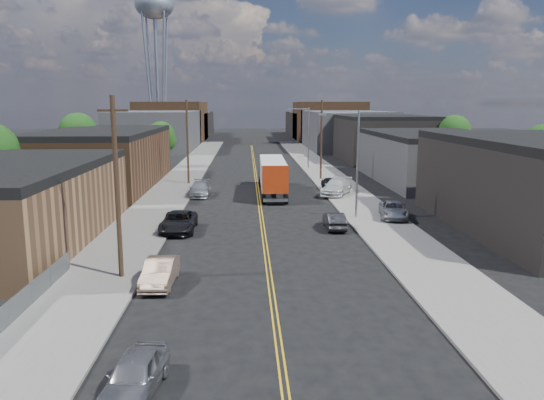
{
  "coord_description": "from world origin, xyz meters",
  "views": [
    {
      "loc": [
        -1.24,
        -18.45,
        9.55
      ],
      "look_at": [
        0.64,
        20.2,
        2.5
      ],
      "focal_mm": 35.0,
      "sensor_mm": 36.0,
      "label": 1
    }
  ],
  "objects": [
    {
      "name": "streetlight_far",
      "position": [
        7.6,
        60.0,
        5.33
      ],
      "size": [
        3.39,
        0.25,
        9.0
      ],
      "color": "gray",
      "rests_on": "ground"
    },
    {
      "name": "utility_pole_left_near",
      "position": [
        -8.2,
        10.0,
        5.14
      ],
      "size": [
        1.6,
        0.26,
        10.0
      ],
      "color": "black",
      "rests_on": "ground"
    },
    {
      "name": "car_left_b",
      "position": [
        -5.89,
        8.84,
        0.71
      ],
      "size": [
        1.63,
        4.36,
        1.42
      ],
      "primitive_type": "imported",
      "rotation": [
        0.0,
        0.0,
        -0.03
      ],
      "color": "#816654",
      "rests_on": "ground"
    },
    {
      "name": "car_right_lot_a",
      "position": [
        11.0,
        24.31,
        0.82
      ],
      "size": [
        3.14,
        5.2,
        1.35
      ],
      "primitive_type": "imported",
      "rotation": [
        0.0,
        0.0,
        -0.2
      ],
      "color": "#A3A5A8",
      "rests_on": "sidewalk_right"
    },
    {
      "name": "skyline_right_c",
      "position": [
        20.0,
        140.0,
        3.5
      ],
      "size": [
        16.0,
        40.0,
        7.0
      ],
      "primitive_type": "cube",
      "color": "black",
      "rests_on": "ground"
    },
    {
      "name": "tree_left_mid",
      "position": [
        -23.94,
        55.0,
        5.48
      ],
      "size": [
        5.1,
        5.04,
        8.37
      ],
      "color": "black",
      "rests_on": "ground"
    },
    {
      "name": "centerline",
      "position": [
        0.0,
        45.0,
        0.01
      ],
      "size": [
        0.32,
        120.0,
        0.01
      ],
      "primitive_type": "cube",
      "color": "gold",
      "rests_on": "ground"
    },
    {
      "name": "car_right_lot_b",
      "position": [
        8.2,
        36.0,
        0.96
      ],
      "size": [
        4.42,
        6.04,
        1.62
      ],
      "primitive_type": "imported",
      "rotation": [
        0.0,
        0.0,
        -0.43
      ],
      "color": "silver",
      "rests_on": "sidewalk_right"
    },
    {
      "name": "utility_pole_left_far",
      "position": [
        -8.2,
        45.0,
        5.14
      ],
      "size": [
        1.6,
        0.26,
        10.0
      ],
      "color": "black",
      "rests_on": "ground"
    },
    {
      "name": "sidewalk_left",
      "position": [
        -9.5,
        45.0,
        0.07
      ],
      "size": [
        5.0,
        140.0,
        0.15
      ],
      "primitive_type": "cube",
      "color": "slate",
      "rests_on": "ground"
    },
    {
      "name": "ground",
      "position": [
        0.0,
        60.0,
        0.0
      ],
      "size": [
        260.0,
        260.0,
        0.0
      ],
      "primitive_type": "plane",
      "color": "black",
      "rests_on": "ground"
    },
    {
      "name": "car_right_oncoming",
      "position": [
        5.53,
        21.19,
        0.65
      ],
      "size": [
        1.43,
        3.96,
        1.3
      ],
      "primitive_type": "imported",
      "rotation": [
        0.0,
        0.0,
        3.13
      ],
      "color": "black",
      "rests_on": "ground"
    },
    {
      "name": "skyline_right_a",
      "position": [
        20.0,
        95.0,
        4.0
      ],
      "size": [
        16.0,
        30.0,
        8.0
      ],
      "primitive_type": "cube",
      "color": "#3E3E41",
      "rests_on": "ground"
    },
    {
      "name": "car_left_c",
      "position": [
        -6.4,
        20.94,
        0.75
      ],
      "size": [
        2.49,
        5.39,
        1.5
      ],
      "primitive_type": "imported",
      "rotation": [
        0.0,
        0.0,
        0.0
      ],
      "color": "black",
      "rests_on": "ground"
    },
    {
      "name": "semi_truck",
      "position": [
        1.5,
        38.11,
        2.17
      ],
      "size": [
        2.61,
        14.6,
        3.82
      ],
      "rotation": [
        0.0,
        0.0,
        -0.01
      ],
      "color": "silver",
      "rests_on": "ground"
    },
    {
      "name": "industrial_right_c",
      "position": [
        22.0,
        72.0,
        3.8
      ],
      "size": [
        14.0,
        22.0,
        7.6
      ],
      "color": "black",
      "rests_on": "ground"
    },
    {
      "name": "car_left_d",
      "position": [
        -6.14,
        36.56,
        0.75
      ],
      "size": [
        2.22,
        5.21,
        1.5
      ],
      "primitive_type": "imported",
      "rotation": [
        0.0,
        0.0,
        -0.02
      ],
      "color": "#AAACAF",
      "rests_on": "ground"
    },
    {
      "name": "tree_left_far",
      "position": [
        -13.94,
        62.0,
        4.57
      ],
      "size": [
        4.35,
        4.2,
        6.97
      ],
      "color": "black",
      "rests_on": "ground"
    },
    {
      "name": "sidewalk_right",
      "position": [
        9.5,
        45.0,
        0.07
      ],
      "size": [
        5.0,
        140.0,
        0.15
      ],
      "primitive_type": "cube",
      "color": "slate",
      "rests_on": "ground"
    },
    {
      "name": "warehouse_brown",
      "position": [
        -18.0,
        44.0,
        3.3
      ],
      "size": [
        12.0,
        26.0,
        6.6
      ],
      "color": "brown",
      "rests_on": "ground"
    },
    {
      "name": "water_tower",
      "position": [
        -22.0,
        110.0,
        30.65
      ],
      "size": [
        9.0,
        9.0,
        36.9
      ],
      "color": "gray",
      "rests_on": "ground"
    },
    {
      "name": "skyline_left_b",
      "position": [
        -20.0,
        120.0,
        5.0
      ],
      "size": [
        16.0,
        26.0,
        10.0
      ],
      "primitive_type": "cube",
      "color": "brown",
      "rests_on": "ground"
    },
    {
      "name": "tree_right_near",
      "position": [
        30.06,
        36.0,
        4.87
      ],
      "size": [
        4.6,
        4.48,
        7.44
      ],
      "color": "black",
      "rests_on": "ground"
    },
    {
      "name": "car_left_a",
      "position": [
        -5.0,
        -2.0,
        0.68
      ],
      "size": [
        2.04,
        4.15,
        1.36
      ],
      "primitive_type": "imported",
      "rotation": [
        0.0,
        0.0,
        -0.11
      ],
      "color": "gray",
      "rests_on": "ground"
    },
    {
      "name": "streetlight_near",
      "position": [
        7.6,
        25.0,
        5.33
      ],
      "size": [
        3.39,
        0.25,
        9.0
      ],
      "color": "gray",
      "rests_on": "ground"
    },
    {
      "name": "car_right_lot_c",
      "position": [
        8.2,
        39.28,
        0.82
      ],
      "size": [
        2.14,
        4.11,
        1.33
      ],
      "primitive_type": "imported",
      "rotation": [
        0.0,
        0.0,
        0.15
      ],
      "color": "black",
      "rests_on": "sidewalk_right"
    },
    {
      "name": "chainlink_fence",
      "position": [
        -11.5,
        3.5,
        0.66
      ],
      "size": [
        0.05,
        16.0,
        1.22
      ],
      "color": "slate",
      "rests_on": "ground"
    },
    {
      "name": "utility_pole_right",
      "position": [
        8.2,
        48.0,
        5.14
      ],
      "size": [
        1.6,
        0.26,
        10.0
      ],
      "color": "black",
      "rests_on": "ground"
    },
    {
      "name": "tree_right_far",
      "position": [
        30.06,
        60.0,
        5.18
      ],
      "size": [
        4.85,
        4.76,
        7.91
      ],
      "color": "black",
      "rests_on": "ground"
    },
    {
      "name": "skyline_right_b",
      "position": [
        20.0,
        120.0,
        5.0
      ],
      "size": [
        16.0,
        26.0,
        10.0
      ],
      "primitive_type": "cube",
      "color": "brown",
      "rests_on": "ground"
    },
    {
      "name": "industrial_right_b",
      "position": [
        22.0,
        46.0,
        3.05
      ],
      "size": [
        14.0,
        24.0,
        6.1
      ],
      "color": "#3E3E41",
      "rests_on": "ground"
    },
    {
      "name": "skyline_left_a",
      "position": [
        -20.0,
        95.0,
        4.0
      ],
      "size": [
        16.0,
        30.0,
        8.0
      ],
      "primitive_type": "cube",
      "color": "#3E3E41",
      "rests_on": "ground"
    },
    {
      "name": "warehouse_tan",
      "position": [
        -18.0,
        18.0,
        2.8
      ],
      "size": [
        12.0,
        22.0,
        5.6
      ],
      "color": "#8C6340",
      "rests_on": "ground"
    },
    {
      "name": "skyline_left_c",
      "position": [
        -20.0,
        140.0,
        3.5
      ],
      "size": [
        16.0,
        40.0,
        7.0
      ],
      "primitive_type": "cube",
      "color": "black",
      "rests_on": "ground"
    }
  ]
}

